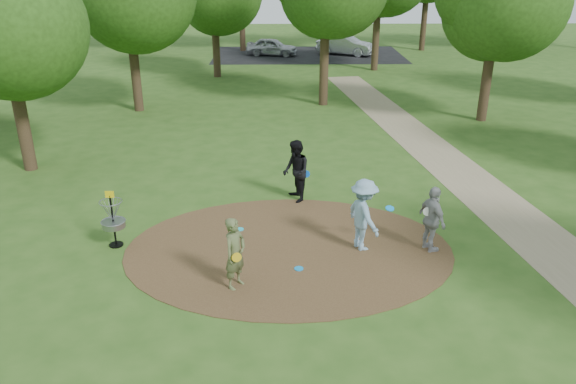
{
  "coord_description": "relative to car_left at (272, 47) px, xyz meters",
  "views": [
    {
      "loc": [
        -0.23,
        -12.69,
        7.03
      ],
      "look_at": [
        0.0,
        1.2,
        1.1
      ],
      "focal_mm": 35.0,
      "sensor_mm": 36.0,
      "label": 1
    }
  ],
  "objects": [
    {
      "name": "player_waiting_with_disc",
      "position": [
        4.31,
        -29.77,
        0.24
      ],
      "size": [
        0.75,
        1.11,
        1.75
      ],
      "color": "#949496",
      "rests_on": "ground"
    },
    {
      "name": "tree_ring",
      "position": [
        2.4,
        -21.67,
        4.46
      ],
      "size": [
        37.23,
        45.63,
        8.71
      ],
      "color": "#332316",
      "rests_on": "ground"
    },
    {
      "name": "parking_lot",
      "position": [
        2.71,
        0.32,
        -0.63
      ],
      "size": [
        14.0,
        8.0,
        0.01
      ],
      "primitive_type": "cube",
      "color": "black",
      "rests_on": "ground"
    },
    {
      "name": "ground",
      "position": [
        0.71,
        -29.68,
        -0.63
      ],
      "size": [
        100.0,
        100.0,
        0.0
      ],
      "primitive_type": "plane",
      "color": "#2D5119",
      "rests_on": "ground"
    },
    {
      "name": "player_walking_with_disc",
      "position": [
        0.98,
        -26.55,
        0.32
      ],
      "size": [
        0.95,
        1.09,
        1.91
      ],
      "color": "black",
      "rests_on": "ground"
    },
    {
      "name": "car_right",
      "position": [
        5.49,
        0.22,
        0.07
      ],
      "size": [
        4.48,
        3.21,
        1.4
      ],
      "primitive_type": "imported",
      "rotation": [
        0.0,
        0.0,
        1.12
      ],
      "color": "#B0B2B8",
      "rests_on": "ground"
    },
    {
      "name": "disc_ground_cyan",
      "position": [
        -0.62,
        -28.56,
        -0.6
      ],
      "size": [
        0.22,
        0.22,
        0.02
      ],
      "primitive_type": "cylinder",
      "color": "#1AB9D1",
      "rests_on": "dirt_clearing"
    },
    {
      "name": "disc_ground_blue",
      "position": [
        0.94,
        -30.68,
        -0.6
      ],
      "size": [
        0.22,
        0.22,
        0.02
      ],
      "primitive_type": "cylinder",
      "color": "#0C8BD7",
      "rests_on": "dirt_clearing"
    },
    {
      "name": "footpath",
      "position": [
        7.21,
        -27.68,
        -0.63
      ],
      "size": [
        7.55,
        39.89,
        0.01
      ],
      "primitive_type": "cube",
      "rotation": [
        0.0,
        0.0,
        0.14
      ],
      "color": "#8C7A5B",
      "rests_on": "ground"
    },
    {
      "name": "dirt_clearing",
      "position": [
        0.71,
        -29.68,
        -0.62
      ],
      "size": [
        8.4,
        8.4,
        0.02
      ],
      "primitive_type": "cylinder",
      "color": "#47301C",
      "rests_on": "ground"
    },
    {
      "name": "disc_golf_basket",
      "position": [
        -3.79,
        -29.38,
        0.24
      ],
      "size": [
        0.63,
        0.63,
        1.54
      ],
      "color": "black",
      "rests_on": "ground"
    },
    {
      "name": "car_left",
      "position": [
        0.0,
        0.0,
        0.0
      ],
      "size": [
        3.95,
        2.24,
        1.27
      ],
      "primitive_type": "imported",
      "rotation": [
        0.0,
        0.0,
        1.36
      ],
      "color": "#A8AAAF",
      "rests_on": "ground"
    },
    {
      "name": "player_observer_with_disc",
      "position": [
        -0.52,
        -31.39,
        0.22
      ],
      "size": [
        0.68,
        0.75,
        1.71
      ],
      "color": "#555F37",
      "rests_on": "ground"
    },
    {
      "name": "player_throwing_with_disc",
      "position": [
        2.6,
        -29.63,
        0.32
      ],
      "size": [
        1.36,
        1.41,
        1.9
      ],
      "color": "#7DA1BB",
      "rests_on": "ground"
    }
  ]
}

